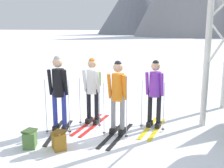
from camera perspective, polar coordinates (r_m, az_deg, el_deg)
ground_plane at (r=6.83m, az=-2.54°, el=-9.22°), size 400.00×400.00×0.00m
skier_in_black at (r=6.45m, az=-11.14°, el=-1.25°), size 0.77×1.64×1.82m
skier_in_white at (r=6.88m, az=-4.10°, el=-0.71°), size 0.61×1.69×1.71m
skier_in_orange at (r=6.18m, az=1.27°, el=-1.99°), size 0.61×1.64×1.73m
skier_in_purple at (r=6.67m, az=8.95°, el=-1.57°), size 0.61×1.58×1.69m
birch_tree_slender at (r=7.00m, az=19.43°, el=4.97°), size 0.69×0.65×3.33m
backpack_on_snow_front at (r=5.77m, az=-11.09°, el=-11.53°), size 0.40×0.40×0.38m
backpack_on_snow_beside at (r=5.99m, az=-16.86°, el=-10.93°), size 0.36×0.39×0.38m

